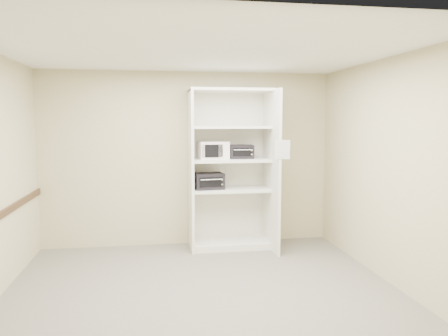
{
  "coord_description": "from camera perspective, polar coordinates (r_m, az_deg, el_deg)",
  "views": [
    {
      "loc": [
        -0.53,
        -4.8,
        1.94
      ],
      "look_at": [
        0.46,
        1.35,
        1.27
      ],
      "focal_mm": 35.0,
      "sensor_mm": 36.0,
      "label": 1
    }
  ],
  "objects": [
    {
      "name": "wall_front",
      "position": [
        2.91,
        1.52,
        -5.58
      ],
      "size": [
        4.5,
        0.02,
        2.7
      ],
      "primitive_type": "cube",
      "color": "beige",
      "rests_on": "ground"
    },
    {
      "name": "floor",
      "position": [
        5.21,
        -2.78,
        -15.74
      ],
      "size": [
        4.5,
        4.0,
        0.01
      ],
      "primitive_type": "cube",
      "color": "#5F5950",
      "rests_on": "ground"
    },
    {
      "name": "microwave",
      "position": [
        6.62,
        -1.42,
        2.35
      ],
      "size": [
        0.46,
        0.36,
        0.26
      ],
      "primitive_type": "cube",
      "rotation": [
        0.0,
        0.0,
        0.07
      ],
      "color": "white",
      "rests_on": "shelving_unit"
    },
    {
      "name": "shelving_unit",
      "position": [
        6.67,
        1.22,
        -0.83
      ],
      "size": [
        1.24,
        0.92,
        2.42
      ],
      "color": "silver",
      "rests_on": "floor"
    },
    {
      "name": "paper_sign",
      "position": [
        6.15,
        7.65,
        2.39
      ],
      "size": [
        0.21,
        0.02,
        0.26
      ],
      "primitive_type": "cube",
      "rotation": [
        0.0,
        0.0,
        -0.07
      ],
      "color": "white",
      "rests_on": "shelving_unit"
    },
    {
      "name": "wall_right",
      "position": [
        5.58,
        20.75,
        -0.33
      ],
      "size": [
        0.02,
        4.0,
        2.7
      ],
      "primitive_type": "cube",
      "color": "beige",
      "rests_on": "ground"
    },
    {
      "name": "ceiling",
      "position": [
        4.89,
        -2.95,
        15.06
      ],
      "size": [
        4.5,
        4.0,
        0.01
      ],
      "primitive_type": "cube",
      "color": "white"
    },
    {
      "name": "toaster_oven_upper",
      "position": [
        6.7,
        2.26,
        2.15
      ],
      "size": [
        0.37,
        0.28,
        0.21
      ],
      "primitive_type": "cube",
      "rotation": [
        0.0,
        0.0,
        -0.03
      ],
      "color": "black",
      "rests_on": "shelving_unit"
    },
    {
      "name": "wall_back",
      "position": [
        6.85,
        -4.71,
        1.18
      ],
      "size": [
        4.5,
        0.02,
        2.7
      ],
      "primitive_type": "cube",
      "color": "beige",
      "rests_on": "ground"
    },
    {
      "name": "toaster_oven_lower",
      "position": [
        6.6,
        -2.03,
        -1.7
      ],
      "size": [
        0.47,
        0.37,
        0.24
      ],
      "primitive_type": "cube",
      "rotation": [
        0.0,
        0.0,
        0.12
      ],
      "color": "black",
      "rests_on": "shelving_unit"
    }
  ]
}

